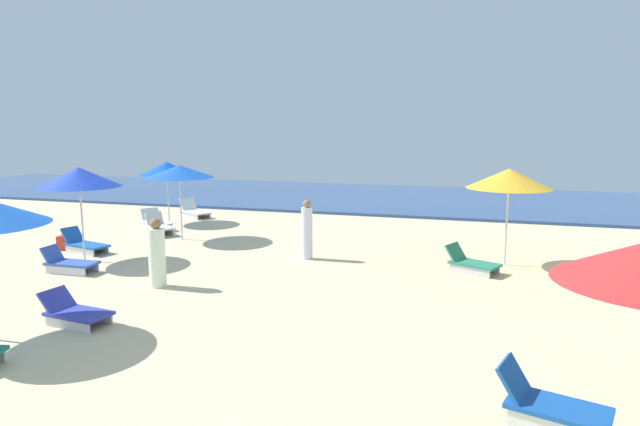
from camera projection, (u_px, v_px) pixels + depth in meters
name	position (u px, v px, depth m)	size (l,w,h in m)	color
ocean	(459.00, 201.00, 26.42)	(60.00, 10.81, 0.12)	#2C4D86
lounge_chair_0_0	(75.00, 312.00, 10.25)	(1.37, 0.78, 0.60)	silver
umbrella_1	(79.00, 177.00, 14.66)	(2.14, 2.14, 2.54)	silver
lounge_chair_1_0	(84.00, 244.00, 16.02)	(1.59, 0.93, 0.68)	silver
lounge_chair_1_1	(69.00, 263.00, 13.84)	(1.35, 0.61, 0.65)	silver
umbrella_2	(509.00, 179.00, 14.23)	(2.15, 2.15, 2.54)	silver
lounge_chair_2_0	(471.00, 263.00, 13.87)	(1.43, 1.12, 0.66)	silver
lounge_chair_3_0	(549.00, 405.00, 6.76)	(1.41, 0.96, 0.73)	silver
umbrella_4	(167.00, 168.00, 20.50)	(2.04, 2.04, 2.29)	silver
lounge_chair_4_0	(156.00, 222.00, 19.58)	(1.55, 1.40, 0.67)	silver
lounge_chair_4_1	(195.00, 211.00, 22.09)	(1.62, 1.34, 0.71)	silver
umbrella_5	(179.00, 172.00, 17.48)	(2.18, 2.18, 2.39)	silver
lounge_chair_5_0	(159.00, 227.00, 18.59)	(1.33, 1.19, 0.70)	silver
beachgoer_0	(157.00, 255.00, 12.54)	(0.53, 0.53, 1.59)	white
beachgoer_3	(307.00, 231.00, 15.15)	(0.32, 0.32, 1.64)	silver
cooler_box_0	(67.00, 242.00, 16.48)	(0.54, 0.40, 0.41)	red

